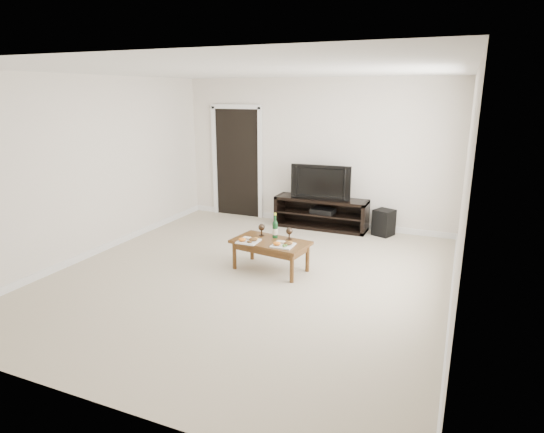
{
  "coord_description": "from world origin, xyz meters",
  "views": [
    {
      "loc": [
        2.45,
        -5.02,
        2.37
      ],
      "look_at": [
        0.1,
        0.53,
        0.7
      ],
      "focal_mm": 30.0,
      "sensor_mm": 36.0,
      "label": 1
    }
  ],
  "objects_px": {
    "media_console": "(321,213)",
    "subwoofer": "(384,223)",
    "television": "(322,181)",
    "coffee_table": "(271,255)"
  },
  "relations": [
    {
      "from": "coffee_table",
      "to": "media_console",
      "type": "bearing_deg",
      "value": 88.75
    },
    {
      "from": "media_console",
      "to": "coffee_table",
      "type": "relative_size",
      "value": 1.61
    },
    {
      "from": "subwoofer",
      "to": "coffee_table",
      "type": "height_order",
      "value": "subwoofer"
    },
    {
      "from": "subwoofer",
      "to": "coffee_table",
      "type": "relative_size",
      "value": 0.44
    },
    {
      "from": "television",
      "to": "coffee_table",
      "type": "relative_size",
      "value": 1.03
    },
    {
      "from": "subwoofer",
      "to": "coffee_table",
      "type": "distance_m",
      "value": 2.47
    },
    {
      "from": "media_console",
      "to": "subwoofer",
      "type": "xyz_separation_m",
      "value": [
        1.1,
        0.02,
        -0.05
      ]
    },
    {
      "from": "television",
      "to": "coffee_table",
      "type": "xyz_separation_m",
      "value": [
        -0.05,
        -2.17,
        -0.64
      ]
    },
    {
      "from": "media_console",
      "to": "coffee_table",
      "type": "bearing_deg",
      "value": -91.25
    },
    {
      "from": "television",
      "to": "subwoofer",
      "type": "xyz_separation_m",
      "value": [
        1.1,
        0.02,
        -0.63
      ]
    }
  ]
}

